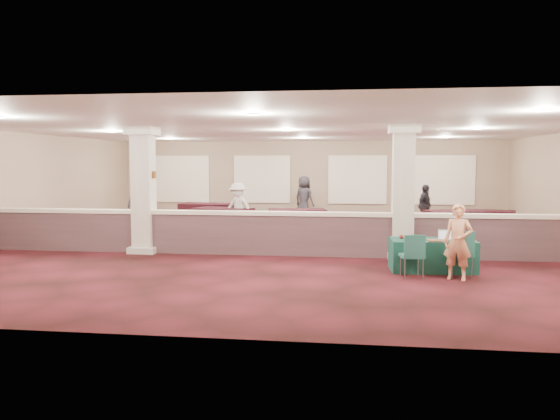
# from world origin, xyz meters

# --- Properties ---
(ground) EXTENTS (16.00, 16.00, 0.00)m
(ground) POSITION_xyz_m (0.00, 0.00, 0.00)
(ground) COLOR #4D131D
(ground) RESTS_ON ground
(wall_back) EXTENTS (16.00, 0.04, 3.20)m
(wall_back) POSITION_xyz_m (0.00, 8.00, 1.60)
(wall_back) COLOR gray
(wall_back) RESTS_ON ground
(wall_front) EXTENTS (16.00, 0.04, 3.20)m
(wall_front) POSITION_xyz_m (0.00, -8.00, 1.60)
(wall_front) COLOR gray
(wall_front) RESTS_ON ground
(wall_left) EXTENTS (0.04, 16.00, 3.20)m
(wall_left) POSITION_xyz_m (-8.00, 0.00, 1.60)
(wall_left) COLOR gray
(wall_left) RESTS_ON ground
(ceiling) EXTENTS (16.00, 16.00, 0.02)m
(ceiling) POSITION_xyz_m (0.00, 0.00, 3.20)
(ceiling) COLOR silver
(ceiling) RESTS_ON wall_back
(partition_wall) EXTENTS (15.60, 0.28, 1.10)m
(partition_wall) POSITION_xyz_m (0.00, -1.50, 0.57)
(partition_wall) COLOR #4E353B
(partition_wall) RESTS_ON ground
(column_left) EXTENTS (0.72, 0.72, 3.20)m
(column_left) POSITION_xyz_m (-3.50, -1.50, 1.64)
(column_left) COLOR white
(column_left) RESTS_ON ground
(column_right) EXTENTS (0.72, 0.72, 3.20)m
(column_right) POSITION_xyz_m (3.00, -1.50, 1.64)
(column_right) COLOR white
(column_right) RESTS_ON ground
(sconce_left) EXTENTS (0.12, 0.12, 0.18)m
(sconce_left) POSITION_xyz_m (-3.78, -1.50, 2.00)
(sconce_left) COLOR brown
(sconce_left) RESTS_ON column_left
(sconce_right) EXTENTS (0.12, 0.12, 0.18)m
(sconce_right) POSITION_xyz_m (-3.22, -1.50, 2.00)
(sconce_right) COLOR brown
(sconce_right) RESTS_ON column_left
(near_table) EXTENTS (1.80, 0.98, 0.67)m
(near_table) POSITION_xyz_m (3.50, -3.00, 0.34)
(near_table) COLOR #0F382E
(near_table) RESTS_ON ground
(conf_chair_main) EXTENTS (0.54, 0.55, 0.96)m
(conf_chair_main) POSITION_xyz_m (3.96, -3.67, 0.57)
(conf_chair_main) COLOR #1D5654
(conf_chair_main) RESTS_ON ground
(conf_chair_side) EXTENTS (0.50, 0.50, 0.88)m
(conf_chair_side) POSITION_xyz_m (3.01, -3.79, 0.52)
(conf_chair_side) COLOR #1D5654
(conf_chair_side) RESTS_ON ground
(woman) EXTENTS (0.64, 0.53, 1.51)m
(woman) POSITION_xyz_m (3.87, -3.86, 0.75)
(woman) COLOR #EBA766
(woman) RESTS_ON ground
(far_table_front_left) EXTENTS (2.13, 1.52, 0.78)m
(far_table_front_left) POSITION_xyz_m (-2.50, 3.00, 0.39)
(far_table_front_left) COLOR black
(far_table_front_left) RESTS_ON ground
(far_table_front_center) EXTENTS (1.82, 1.12, 0.69)m
(far_table_front_center) POSITION_xyz_m (-2.00, 3.00, 0.35)
(far_table_front_center) COLOR black
(far_table_front_center) RESTS_ON ground
(far_table_front_right) EXTENTS (2.15, 1.52, 0.79)m
(far_table_front_right) POSITION_xyz_m (5.11, 3.00, 0.39)
(far_table_front_right) COLOR black
(far_table_front_right) RESTS_ON ground
(far_table_back_left) EXTENTS (2.09, 1.21, 0.81)m
(far_table_back_left) POSITION_xyz_m (-3.45, 4.62, 0.40)
(far_table_back_left) COLOR black
(far_table_back_left) RESTS_ON ground
(far_table_back_center) EXTENTS (2.02, 1.30, 0.76)m
(far_table_back_center) POSITION_xyz_m (-0.01, 3.20, 0.38)
(far_table_back_center) COLOR black
(far_table_back_center) RESTS_ON ground
(far_table_back_right) EXTENTS (1.82, 1.28, 0.67)m
(far_table_back_right) POSITION_xyz_m (6.50, 4.66, 0.33)
(far_table_back_right) COLOR black
(far_table_back_right) RESTS_ON ground
(attendee_a) EXTENTS (0.76, 0.43, 1.59)m
(attendee_a) POSITION_xyz_m (-5.23, 2.31, 0.79)
(attendee_a) COLOR black
(attendee_a) RESTS_ON ground
(attendee_b) EXTENTS (1.15, 0.84, 1.63)m
(attendee_b) POSITION_xyz_m (-2.00, 3.00, 0.82)
(attendee_b) COLOR silver
(attendee_b) RESTS_ON ground
(attendee_c) EXTENTS (0.84, 1.00, 1.55)m
(attendee_c) POSITION_xyz_m (4.31, 4.60, 0.77)
(attendee_c) COLOR black
(attendee_c) RESTS_ON ground
(attendee_d) EXTENTS (0.98, 0.87, 1.76)m
(attendee_d) POSITION_xyz_m (-0.13, 7.00, 0.88)
(attendee_d) COLOR black
(attendee_d) RESTS_ON ground
(laptop_base) EXTENTS (0.32, 0.23, 0.02)m
(laptop_base) POSITION_xyz_m (3.78, -3.03, 0.68)
(laptop_base) COLOR #B8B9BD
(laptop_base) RESTS_ON near_table
(laptop_screen) EXTENTS (0.30, 0.03, 0.20)m
(laptop_screen) POSITION_xyz_m (3.77, -2.92, 0.79)
(laptop_screen) COLOR #B8B9BD
(laptop_screen) RESTS_ON near_table
(screen_glow) EXTENTS (0.28, 0.02, 0.18)m
(screen_glow) POSITION_xyz_m (3.77, -2.93, 0.78)
(screen_glow) COLOR silver
(screen_glow) RESTS_ON near_table
(knitting) EXTENTS (0.38, 0.30, 0.03)m
(knitting) POSITION_xyz_m (3.56, -3.23, 0.69)
(knitting) COLOR #C3591F
(knitting) RESTS_ON near_table
(yarn_cream) EXTENTS (0.10, 0.10, 0.10)m
(yarn_cream) POSITION_xyz_m (3.00, -3.12, 0.72)
(yarn_cream) COLOR beige
(yarn_cream) RESTS_ON near_table
(yarn_red) EXTENTS (0.09, 0.09, 0.09)m
(yarn_red) POSITION_xyz_m (2.85, -2.99, 0.72)
(yarn_red) COLOR maroon
(yarn_red) RESTS_ON near_table
(yarn_grey) EXTENTS (0.10, 0.10, 0.10)m
(yarn_grey) POSITION_xyz_m (3.08, -2.91, 0.72)
(yarn_grey) COLOR #47474B
(yarn_grey) RESTS_ON near_table
(scissors) EXTENTS (0.11, 0.03, 0.01)m
(scissors) POSITION_xyz_m (4.11, -3.22, 0.68)
(scissors) COLOR red
(scissors) RESTS_ON near_table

